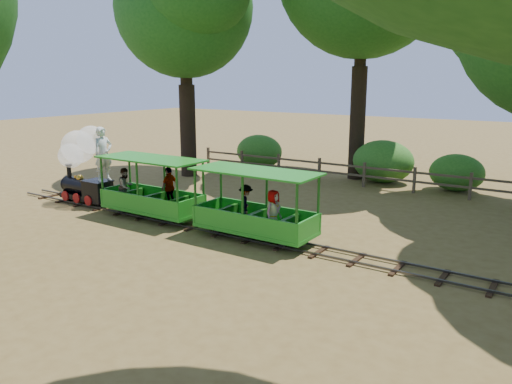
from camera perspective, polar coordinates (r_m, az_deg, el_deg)
The scene contains 10 objects.
ground at distance 13.13m, azimuth 3.27°, elevation -6.14°, with size 90.00×90.00×0.00m, color olive.
track at distance 13.11m, azimuth 3.28°, elevation -5.86°, with size 22.00×1.00×0.10m.
locomotive at distance 18.13m, azimuth -19.10°, elevation 3.65°, with size 2.47×1.14×2.78m.
carriage_front at distance 15.83m, azimuth -11.97°, elevation -0.16°, with size 3.48×1.43×1.81m.
carriage_rear at distance 13.36m, azimuth -0.02°, elevation -2.38°, with size 3.48×1.42×1.81m.
oak_nw at distance 22.60m, azimuth -8.15°, elevation 20.81°, with size 7.26×6.39×10.06m.
fence at distance 20.09m, azimuth 14.93°, elevation 1.84°, with size 18.10×0.10×1.00m.
shrub_west at distance 24.20m, azimuth 0.37°, elevation 4.65°, with size 2.34×1.80×1.62m, color #2D6B1E.
shrub_mid_w at distance 21.48m, azimuth 14.32°, elevation 3.40°, with size 2.56×1.97×1.77m, color #2D6B1E.
shrub_mid_e at distance 20.74m, azimuth 21.96°, elevation 2.06°, with size 2.08×1.60×1.44m, color #2D6B1E.
Camera 1 is at (6.24, -10.74, 4.28)m, focal length 35.00 mm.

